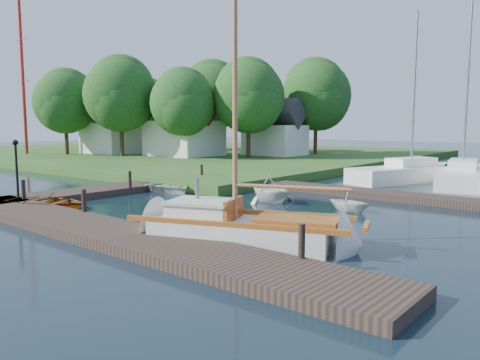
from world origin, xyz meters
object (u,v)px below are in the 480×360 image
Objects in this scene: marina_boat_1 at (411,172)px; tree_6 at (86,104)px; house_a at (184,129)px; mooring_post_0 at (23,189)px; tender_d at (349,199)px; house_b at (114,130)px; tree_0 at (65,102)px; sailboat at (247,232)px; tree_5 at (148,106)px; lamp_post at (16,160)px; mooring_post_3 at (302,241)px; dinghy at (46,200)px; mooring_post_1 at (84,201)px; tender_b at (270,187)px; marina_boat_2 at (463,174)px; mooring_post_5 at (202,171)px; mooring_post_2 at (170,217)px; tree_4 at (213,95)px; mooring_post_4 at (130,179)px; tree_3 at (249,96)px; tender_a at (166,184)px; tree_7 at (316,95)px; tree_2 at (183,102)px; tree_1 at (121,94)px; house_c at (275,133)px; radio_mast at (23,76)px.

marina_boat_1 is 1.17× the size of tree_6.
mooring_post_0 is at bearing -59.24° from house_a.
tender_d is 33.54m from house_b.
tree_0 is (-22.50, 15.05, 4.83)m from mooring_post_0.
marina_boat_1 reaches higher than sailboat.
lamp_post is at bearing -48.71° from tree_5.
mooring_post_3 is at bearing -29.20° from house_b.
mooring_post_0 reaches higher than dinghy.
mooring_post_1 is 0.10× the size of tree_0.
marina_boat_2 is (4.80, 11.87, -0.10)m from tender_b.
tender_b is 0.41× the size of house_a.
marina_boat_2 is at bearing 65.80° from sailboat.
mooring_post_5 is 12.44m from marina_boat_1.
tender_b is at bearing 103.50° from mooring_post_2.
tree_4 is at bearing 63.74° from tender_b.
tree_6 is at bearing 132.11° from sailboat.
lamp_post is 0.25× the size of sailboat.
mooring_post_4 is (-4.00, 5.00, 0.00)m from mooring_post_1.
tender_b is (-1.77, 7.38, -0.02)m from mooring_post_2.
mooring_post_2 is 35.15m from house_b.
tree_3 is at bearing 52.78° from tender_d.
tree_4 reaches higher than mooring_post_1.
tree_0 is at bearing 136.29° from sailboat.
marina_boat_2 is at bearing -60.83° from marina_boat_1.
tree_7 is at bearing 22.36° from tender_a.
mooring_post_3 is 0.09× the size of tree_6.
tree_6 is at bearing -146.31° from tree_5.
marina_boat_2 is 1.42× the size of tree_6.
tender_b is at bearing -42.16° from tree_4.
dinghy is at bearing 13.63° from mooring_post_0.
mooring_post_1 is 0.10× the size of tree_2.
marina_boat_1 reaches higher than house_a.
dinghy is 12.10m from tender_d.
tree_0 reaches higher than mooring_post_5.
house_c is at bearing 44.86° from tree_1.
tender_d is at bearing 75.60° from mooring_post_2.
sailboat is 40.14m from radio_mast.
tree_6 is at bearing 31.85° from dinghy.
mooring_post_3 is 0.10× the size of tree_0.
marina_boat_2 is (3.03, 19.25, -0.12)m from mooring_post_2.
radio_mast is (-27.00, 3.00, 7.33)m from mooring_post_5.
tree_7 is at bearing 96.32° from sailboat.
sailboat is at bearing -29.63° from house_b.
tree_7 is at bearing 42.25° from tender_b.
tree_0 is at bearing -153.43° from tree_3.
mooring_post_3 is 0.08× the size of marina_boat_1.
mooring_post_2 is 0.09× the size of tree_7.
house_c reaches higher than mooring_post_5.
mooring_post_1 is 27.11m from house_a.
tender_a is at bearing 115.79° from mooring_post_1.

